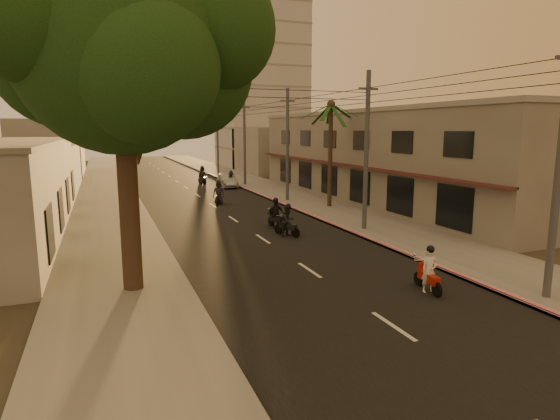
# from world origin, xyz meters

# --- Properties ---
(ground) EXTENTS (160.00, 160.00, 0.00)m
(ground) POSITION_xyz_m (0.00, 0.00, 0.00)
(ground) COLOR #383023
(ground) RESTS_ON ground
(road) EXTENTS (10.00, 140.00, 0.02)m
(road) POSITION_xyz_m (0.00, 20.00, 0.01)
(road) COLOR black
(road) RESTS_ON ground
(sidewalk_right) EXTENTS (5.00, 140.00, 0.12)m
(sidewalk_right) POSITION_xyz_m (7.50, 20.00, 0.06)
(sidewalk_right) COLOR slate
(sidewalk_right) RESTS_ON ground
(sidewalk_left) EXTENTS (5.00, 140.00, 0.12)m
(sidewalk_left) POSITION_xyz_m (-7.50, 20.00, 0.06)
(sidewalk_left) COLOR slate
(sidewalk_left) RESTS_ON ground
(curb_stripe) EXTENTS (0.20, 60.00, 0.20)m
(curb_stripe) POSITION_xyz_m (5.10, 15.00, 0.10)
(curb_stripe) COLOR #B61321
(curb_stripe) RESTS_ON ground
(shophouse_row) EXTENTS (8.80, 34.20, 7.30)m
(shophouse_row) POSITION_xyz_m (13.95, 18.00, 3.65)
(shophouse_row) COLOR gray
(shophouse_row) RESTS_ON ground
(distant_tower) EXTENTS (12.10, 12.10, 28.00)m
(distant_tower) POSITION_xyz_m (16.00, 56.00, 14.00)
(distant_tower) COLOR #B7B5B2
(distant_tower) RESTS_ON ground
(broadleaf_tree) EXTENTS (9.60, 8.70, 12.10)m
(broadleaf_tree) POSITION_xyz_m (-6.61, 2.14, 8.48)
(broadleaf_tree) COLOR black
(broadleaf_tree) RESTS_ON ground
(palm_tree) EXTENTS (5.00, 5.00, 8.20)m
(palm_tree) POSITION_xyz_m (8.00, 16.00, 7.15)
(palm_tree) COLOR black
(palm_tree) RESTS_ON ground
(utility_poles) EXTENTS (1.20, 48.26, 9.00)m
(utility_poles) POSITION_xyz_m (6.20, 20.00, 6.54)
(utility_poles) COLOR #38383A
(utility_poles) RESTS_ON ground
(filler_right) EXTENTS (8.00, 14.00, 6.00)m
(filler_right) POSITION_xyz_m (14.00, 45.00, 3.00)
(filler_right) COLOR gray
(filler_right) RESTS_ON ground
(filler_left_near) EXTENTS (8.00, 14.00, 4.40)m
(filler_left_near) POSITION_xyz_m (-14.00, 34.00, 2.20)
(filler_left_near) COLOR gray
(filler_left_near) RESTS_ON ground
(filler_left_far) EXTENTS (8.00, 14.00, 7.00)m
(filler_left_far) POSITION_xyz_m (-14.00, 52.00, 3.50)
(filler_left_far) COLOR gray
(filler_left_far) RESTS_ON ground
(scooter_red) EXTENTS (0.75, 1.77, 1.74)m
(scooter_red) POSITION_xyz_m (2.92, -1.89, 0.76)
(scooter_red) COLOR black
(scooter_red) RESTS_ON ground
(scooter_mid_a) EXTENTS (1.33, 1.74, 1.83)m
(scooter_mid_a) POSITION_xyz_m (1.52, 8.21, 0.84)
(scooter_mid_a) COLOR black
(scooter_mid_a) RESTS_ON ground
(scooter_mid_b) EXTENTS (1.09, 1.89, 1.86)m
(scooter_mid_b) POSITION_xyz_m (1.60, 10.36, 0.83)
(scooter_mid_b) COLOR black
(scooter_mid_b) RESTS_ON ground
(scooter_far_a) EXTENTS (1.25, 1.88, 1.93)m
(scooter_far_a) POSITION_xyz_m (0.55, 20.28, 0.88)
(scooter_far_a) COLOR black
(scooter_far_a) RESTS_ON ground
(scooter_far_b) EXTENTS (1.29, 1.77, 1.75)m
(scooter_far_b) POSITION_xyz_m (4.20, 30.15, 0.80)
(scooter_far_b) COLOR black
(scooter_far_b) RESTS_ON ground
(parked_car) EXTENTS (1.75, 4.20, 1.35)m
(parked_car) POSITION_xyz_m (3.95, 30.75, 0.67)
(parked_car) COLOR gray
(parked_car) RESTS_ON ground
(scooter_far_c) EXTENTS (1.13, 1.99, 1.98)m
(scooter_far_c) POSITION_xyz_m (2.18, 34.44, 0.89)
(scooter_far_c) COLOR black
(scooter_far_c) RESTS_ON ground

